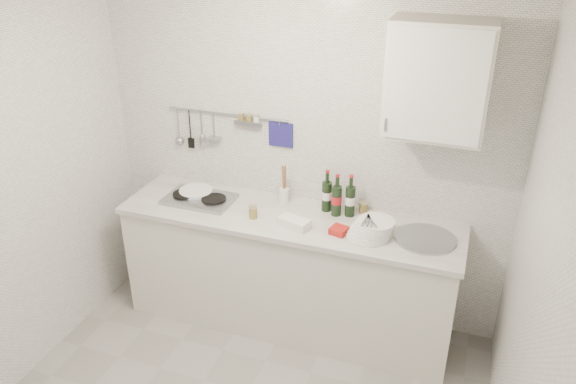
# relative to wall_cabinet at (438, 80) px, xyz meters

# --- Properties ---
(ceiling) EXTENTS (3.00, 3.00, 0.00)m
(ceiling) POSITION_rel_wall_cabinet_xyz_m (-0.90, -1.22, 0.55)
(ceiling) COLOR silver
(ceiling) RESTS_ON back_wall
(back_wall) EXTENTS (3.00, 0.02, 2.50)m
(back_wall) POSITION_rel_wall_cabinet_xyz_m (-0.90, 0.18, -0.70)
(back_wall) COLOR silver
(back_wall) RESTS_ON floor
(wall_right) EXTENTS (0.02, 2.80, 2.50)m
(wall_right) POSITION_rel_wall_cabinet_xyz_m (0.60, -1.22, -0.70)
(wall_right) COLOR silver
(wall_right) RESTS_ON floor
(counter) EXTENTS (2.44, 0.64, 0.96)m
(counter) POSITION_rel_wall_cabinet_xyz_m (-0.89, -0.12, -1.52)
(counter) COLOR beige
(counter) RESTS_ON floor
(wall_rail) EXTENTS (0.98, 0.09, 0.34)m
(wall_rail) POSITION_rel_wall_cabinet_xyz_m (-1.50, 0.15, -0.52)
(wall_rail) COLOR #93969B
(wall_rail) RESTS_ON back_wall
(wall_cabinet) EXTENTS (0.60, 0.38, 0.70)m
(wall_cabinet) POSITION_rel_wall_cabinet_xyz_m (0.00, 0.00, 0.00)
(wall_cabinet) COLOR beige
(wall_cabinet) RESTS_ON back_wall
(plate_stack_hob) EXTENTS (0.28, 0.27, 0.05)m
(plate_stack_hob) POSITION_rel_wall_cabinet_xyz_m (-1.67, -0.06, -1.00)
(plate_stack_hob) COLOR #547CC0
(plate_stack_hob) RESTS_ON counter
(plate_stack_sink) EXTENTS (0.31, 0.30, 0.12)m
(plate_stack_sink) POSITION_rel_wall_cabinet_xyz_m (-0.29, -0.19, -0.98)
(plate_stack_sink) COLOR white
(plate_stack_sink) RESTS_ON counter
(wine_bottles) EXTENTS (0.25, 0.12, 0.31)m
(wine_bottles) POSITION_rel_wall_cabinet_xyz_m (-0.59, 0.03, -0.87)
(wine_bottles) COLOR black
(wine_bottles) RESTS_ON counter
(butter_dish) EXTENTS (0.23, 0.16, 0.06)m
(butter_dish) POSITION_rel_wall_cabinet_xyz_m (-0.81, -0.25, -1.00)
(butter_dish) COLOR white
(butter_dish) RESTS_ON counter
(strawberry_punnet) EXTENTS (0.13, 0.13, 0.04)m
(strawberry_punnet) POSITION_rel_wall_cabinet_xyz_m (-0.50, -0.23, -1.01)
(strawberry_punnet) COLOR red
(strawberry_punnet) RESTS_ON counter
(utensil_crock) EXTENTS (0.07, 0.07, 0.30)m
(utensil_crock) POSITION_rel_wall_cabinet_xyz_m (-1.00, 0.07, -0.96)
(utensil_crock) COLOR white
(utensil_crock) RESTS_ON counter
(jar_a) EXTENTS (0.06, 0.06, 0.09)m
(jar_a) POSITION_rel_wall_cabinet_xyz_m (-1.02, 0.11, -0.98)
(jar_a) COLOR olive
(jar_a) RESTS_ON counter
(jar_b) EXTENTS (0.06, 0.06, 0.08)m
(jar_b) POSITION_rel_wall_cabinet_xyz_m (-0.42, 0.11, -0.99)
(jar_b) COLOR olive
(jar_b) RESTS_ON counter
(jar_c) EXTENTS (0.07, 0.07, 0.08)m
(jar_c) POSITION_rel_wall_cabinet_xyz_m (-0.33, -0.00, -0.99)
(jar_c) COLOR olive
(jar_c) RESTS_ON counter
(jar_d) EXTENTS (0.06, 0.06, 0.09)m
(jar_d) POSITION_rel_wall_cabinet_xyz_m (-1.12, -0.23, -0.98)
(jar_d) COLOR olive
(jar_d) RESTS_ON counter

